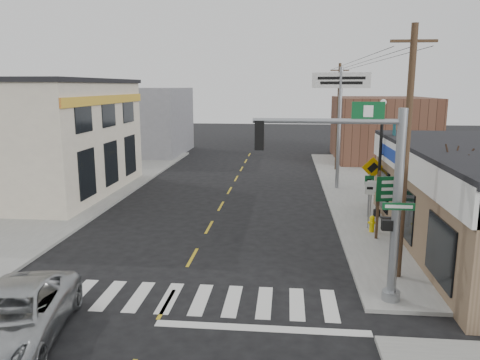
# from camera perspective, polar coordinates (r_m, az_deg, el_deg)

# --- Properties ---
(ground) EXTENTS (140.00, 140.00, 0.00)m
(ground) POSITION_cam_1_polar(r_m,az_deg,el_deg) (15.07, -8.94, -14.69)
(ground) COLOR black
(ground) RESTS_ON ground
(sidewalk_right) EXTENTS (6.00, 38.00, 0.13)m
(sidewalk_right) POSITION_cam_1_polar(r_m,az_deg,el_deg) (27.41, 16.96, -2.88)
(sidewalk_right) COLOR gray
(sidewalk_right) RESTS_ON ground
(sidewalk_left) EXTENTS (6.00, 38.00, 0.13)m
(sidewalk_left) POSITION_cam_1_polar(r_m,az_deg,el_deg) (29.67, -19.56, -1.98)
(sidewalk_left) COLOR gray
(sidewalk_left) RESTS_ON ground
(center_line) EXTENTS (0.12, 56.00, 0.01)m
(center_line) POSITION_cam_1_polar(r_m,az_deg,el_deg) (22.36, -3.79, -5.76)
(center_line) COLOR gold
(center_line) RESTS_ON ground
(crosswalk) EXTENTS (11.00, 2.20, 0.01)m
(crosswalk) POSITION_cam_1_polar(r_m,az_deg,el_deg) (15.41, -8.56, -14.03)
(crosswalk) COLOR silver
(crosswalk) RESTS_ON ground
(left_building) EXTENTS (12.00, 12.00, 6.80)m
(left_building) POSITION_cam_1_polar(r_m,az_deg,el_deg) (31.90, -25.73, 4.53)
(left_building) COLOR beige
(left_building) RESTS_ON ground
(bldg_distant_right) EXTENTS (8.00, 10.00, 5.60)m
(bldg_distant_right) POSITION_cam_1_polar(r_m,az_deg,el_deg) (44.04, 16.80, 5.98)
(bldg_distant_right) COLOR brown
(bldg_distant_right) RESTS_ON ground
(bldg_distant_left) EXTENTS (9.00, 10.00, 6.40)m
(bldg_distant_left) POSITION_cam_1_polar(r_m,az_deg,el_deg) (47.49, -12.28, 7.05)
(bldg_distant_left) COLOR gray
(bldg_distant_left) RESTS_ON ground
(suv) EXTENTS (3.25, 5.51, 1.44)m
(suv) POSITION_cam_1_polar(r_m,az_deg,el_deg) (13.90, -25.86, -14.81)
(suv) COLOR #A8ABAE
(suv) RESTS_ON ground
(traffic_signal_pole) EXTENTS (4.75, 0.38, 6.02)m
(traffic_signal_pole) POSITION_cam_1_polar(r_m,az_deg,el_deg) (14.30, 15.94, -0.64)
(traffic_signal_pole) COLOR gray
(traffic_signal_pole) RESTS_ON sidewalk_right
(guide_sign) EXTENTS (1.69, 0.14, 2.96)m
(guide_sign) POSITION_cam_1_polar(r_m,az_deg,el_deg) (20.79, 18.40, -1.85)
(guide_sign) COLOR #4A3522
(guide_sign) RESTS_ON sidewalk_right
(fire_hydrant) EXTENTS (0.24, 0.24, 0.76)m
(fire_hydrant) POSITION_cam_1_polar(r_m,az_deg,el_deg) (21.91, 15.80, -5.06)
(fire_hydrant) COLOR #E4C506
(fire_hydrant) RESTS_ON sidewalk_right
(ped_crossing_sign) EXTENTS (1.13, 0.08, 2.92)m
(ped_crossing_sign) POSITION_cam_1_polar(r_m,az_deg,el_deg) (24.98, 15.83, 0.63)
(ped_crossing_sign) COLOR gray
(ped_crossing_sign) RESTS_ON sidewalk_right
(lamp_post) EXTENTS (0.76, 0.60, 5.84)m
(lamp_post) POSITION_cam_1_polar(r_m,az_deg,el_deg) (24.07, 16.90, 3.56)
(lamp_post) COLOR black
(lamp_post) RESTS_ON sidewalk_right
(dance_center_sign) EXTENTS (3.58, 0.22, 7.61)m
(dance_center_sign) POSITION_cam_1_polar(r_m,az_deg,el_deg) (30.16, 12.13, 9.62)
(dance_center_sign) COLOR gray
(dance_center_sign) RESTS_ON sidewalk_right
(bare_tree) EXTENTS (2.54, 2.54, 5.08)m
(bare_tree) POSITION_cam_1_polar(r_m,az_deg,el_deg) (18.79, 26.25, 2.69)
(bare_tree) COLOR black
(bare_tree) RESTS_ON sidewalk_right
(shrub_front) EXTENTS (1.24, 1.24, 0.93)m
(shrub_front) POSITION_cam_1_polar(r_m,az_deg,el_deg) (16.98, 27.01, -10.59)
(shrub_front) COLOR #123415
(shrub_front) RESTS_ON sidewalk_right
(shrub_back) EXTENTS (1.00, 1.00, 0.75)m
(shrub_back) POSITION_cam_1_polar(r_m,az_deg,el_deg) (23.02, 20.69, -4.69)
(shrub_back) COLOR black
(shrub_back) RESTS_ON sidewalk_right
(utility_pole_near) EXTENTS (1.46, 0.22, 8.39)m
(utility_pole_near) POSITION_cam_1_polar(r_m,az_deg,el_deg) (16.30, 19.59, 3.13)
(utility_pole_near) COLOR #402F1C
(utility_pole_near) RESTS_ON sidewalk_right
(utility_pole_far) EXTENTS (1.42, 0.21, 8.15)m
(utility_pole_far) POSITION_cam_1_polar(r_m,az_deg,el_deg) (37.18, 11.86, 7.65)
(utility_pole_far) COLOR #3C2F1D
(utility_pole_far) RESTS_ON sidewalk_right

